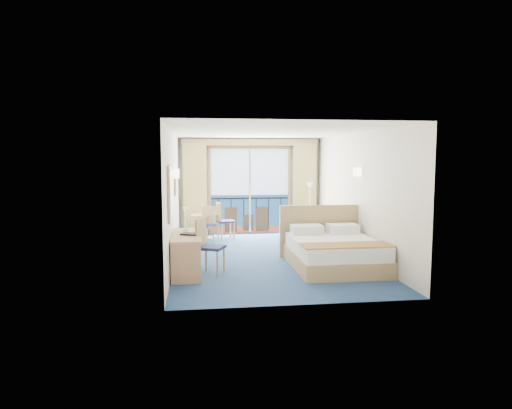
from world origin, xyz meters
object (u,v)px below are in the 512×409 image
Objects in this scene: armchair at (313,230)px; desk at (186,257)px; desk_chair at (207,243)px; table_chair_b at (207,222)px; nightstand at (342,241)px; table_chair_a at (223,218)px; round_table at (204,220)px; bed at (334,251)px; floor_lamp at (310,195)px.

desk is (-3.06, -2.84, 0.03)m from armchair.
table_chair_b is at bearing 21.47° from desk_chair.
desk is at bearing -151.64° from nightstand.
round_table is at bearing 67.18° from table_chair_a.
nightstand is at bearing -140.34° from table_chair_a.
table_chair_a is at bearing 120.08° from bed.
table_chair_b is (-2.61, 0.82, 0.13)m from armchair.
bed reaches higher than table_chair_a.
armchair is 0.57× the size of floor_lamp.
round_table is (-2.67, 1.21, 0.11)m from armchair.
bed is 3.96m from table_chair_a.
desk_chair is (-3.12, -1.53, 0.32)m from nightstand.
bed reaches higher than desk_chair.
nightstand is at bearing -86.46° from floor_lamp.
nightstand is 2.56m from floor_lamp.
desk is at bearing -127.88° from floor_lamp.
bed is 2.38× the size of table_chair_b.
bed reaches higher than round_table.
desk_chair reaches higher than desk.
desk_chair reaches higher than armchair.
table_chair_a is at bearing -10.95° from round_table.
floor_lamp reaches higher than round_table.
table_chair_b is (-2.42, 3.12, 0.19)m from bed.
bed reaches higher than nightstand.
floor_lamp is (-0.15, 2.42, 0.84)m from nightstand.
table_chair_b reaches higher than armchair.
desk is at bearing -169.44° from bed.
bed is 1.49m from nightstand.
floor_lamp is at bearing -93.80° from table_chair_a.
bed is 3.88m from floor_lamp.
bed is 2.06× the size of desk_chair.
armchair is 4.18m from desk.
bed is 1.35× the size of desk.
floor_lamp is 2.03× the size of round_table.
bed is at bearing 10.56° from desk.
table_chair_a is at bearing 77.25° from desk.
armchair is at bearing 16.39° from table_chair_b.
desk_chair is (-2.50, -0.17, 0.27)m from bed.
round_table reaches higher than nightstand.
floor_lamp reaches higher than desk.
desk_chair is at bearing 43.89° from desk.
desk_chair reaches higher than nightstand.
round_table is at bearing -175.12° from floor_lamp.
desk is 1.75× the size of table_chair_b.
table_chair_b is (-0.44, -0.30, -0.04)m from table_chair_a.
table_chair_a is at bearing 14.69° from desk_chair.
floor_lamp is at bearing 93.54° from nightstand.
table_chair_b is (0.08, 3.29, -0.08)m from desk_chair.
bed is 2.93m from desk.
bed is at bearing -63.11° from desk_chair.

